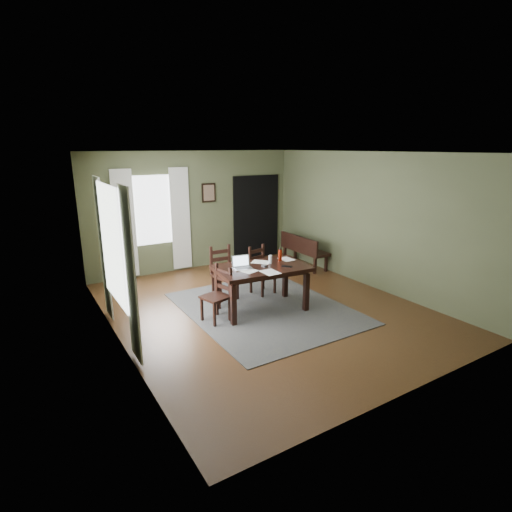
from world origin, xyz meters
TOP-DOWN VIEW (x-y plane):
  - ground at (0.00, 0.00)m, footprint 5.00×6.00m
  - room_shell at (0.00, 0.00)m, footprint 5.02×6.02m
  - rug at (0.00, 0.00)m, footprint 2.60×3.20m
  - dining_table at (-0.08, -0.02)m, footprint 1.67×1.11m
  - chair_end at (-0.92, -0.01)m, footprint 0.48×0.48m
  - chair_back_left at (-0.37, 0.86)m, footprint 0.45×0.45m
  - chair_back_right at (0.37, 0.71)m, footprint 0.47×0.47m
  - bench at (2.15, 1.68)m, footprint 0.44×1.36m
  - laptop at (-0.42, 0.08)m, footprint 0.35×0.30m
  - computer_mouse at (-0.06, -0.06)m, footprint 0.06×0.10m
  - tv_remote at (0.27, -0.26)m, footprint 0.15×0.17m
  - drinking_glass at (0.16, 0.07)m, footprint 0.08×0.08m
  - water_bottle at (0.40, 0.12)m, footprint 0.08×0.08m
  - paper_a at (-0.41, -0.09)m, footprint 0.33×0.38m
  - paper_c at (0.05, 0.21)m, footprint 0.39×0.39m
  - paper_d at (0.55, 0.12)m, footprint 0.22×0.28m
  - paper_e at (-0.14, -0.37)m, footprint 0.25×0.32m
  - window_left at (-2.47, 0.20)m, footprint 0.01×1.30m
  - window_back at (-1.00, 2.97)m, footprint 1.00×0.01m
  - curtain_left_near at (-2.44, -0.62)m, footprint 0.03×0.48m
  - curtain_left_far at (-2.44, 1.02)m, footprint 0.03×0.48m
  - curtain_back_left at (-1.62, 2.94)m, footprint 0.44×0.03m
  - curtain_back_right at (-0.38, 2.94)m, footprint 0.44×0.03m
  - framed_picture at (0.35, 2.97)m, footprint 0.34×0.03m
  - doorway_back at (1.65, 2.97)m, footprint 1.30×0.03m

SIDE VIEW (x-z plane):
  - ground at x=0.00m, z-range -0.01..0.00m
  - rug at x=0.00m, z-range 0.00..0.01m
  - chair_end at x=-0.92m, z-range -0.01..0.91m
  - chair_back_right at x=0.37m, z-range -0.01..0.92m
  - bench at x=2.15m, z-range 0.07..0.84m
  - chair_back_left at x=-0.37m, z-range -0.01..0.98m
  - dining_table at x=-0.08m, z-range 0.31..1.10m
  - paper_d at x=0.55m, z-range 0.80..0.80m
  - paper_c at x=0.05m, z-range 0.80..0.80m
  - paper_a at x=-0.41m, z-range 0.80..0.80m
  - paper_e at x=-0.14m, z-range 0.80..0.80m
  - tv_remote at x=0.27m, z-range 0.80..0.82m
  - computer_mouse at x=-0.06m, z-range 0.80..0.83m
  - laptop at x=-0.42m, z-range 0.75..0.96m
  - drinking_glass at x=0.16m, z-range 0.80..0.94m
  - water_bottle at x=0.40m, z-range 0.79..1.03m
  - doorway_back at x=1.65m, z-range 0.00..2.10m
  - curtain_left_near at x=-2.44m, z-range 0.05..2.35m
  - curtain_left_far at x=-2.44m, z-range 0.05..2.35m
  - curtain_back_left at x=-1.62m, z-range 0.05..2.35m
  - curtain_back_right at x=-0.38m, z-range 0.05..2.35m
  - window_left at x=-2.47m, z-range 0.60..2.30m
  - window_back at x=-1.00m, z-range 0.70..2.20m
  - framed_picture at x=0.35m, z-range 1.53..1.97m
  - room_shell at x=0.00m, z-range 0.45..3.16m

